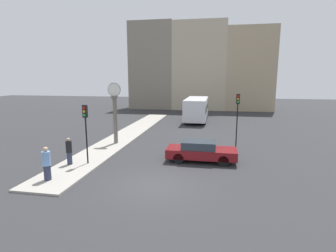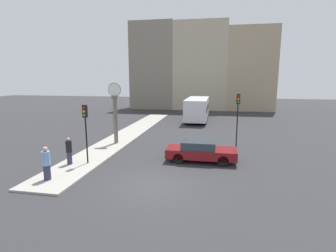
{
  "view_description": "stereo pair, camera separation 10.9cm",
  "coord_description": "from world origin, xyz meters",
  "px_view_note": "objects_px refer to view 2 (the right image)",
  "views": [
    {
      "loc": [
        2.93,
        -11.98,
        5.3
      ],
      "look_at": [
        -0.37,
        5.81,
        1.97
      ],
      "focal_mm": 28.0,
      "sensor_mm": 36.0,
      "label": 1
    },
    {
      "loc": [
        3.03,
        -11.96,
        5.3
      ],
      "look_at": [
        -0.37,
        5.81,
        1.97
      ],
      "focal_mm": 28.0,
      "sensor_mm": 36.0,
      "label": 2
    }
  ],
  "objects_px": {
    "traffic_light_far": "(238,110)",
    "traffic_light_near": "(85,122)",
    "street_clock": "(115,113)",
    "pedestrian_black_jacket": "(69,151)",
    "sedan_car": "(201,151)",
    "bus_distant": "(197,108)",
    "pedestrian_blue_stripe": "(46,163)"
  },
  "relations": [
    {
      "from": "bus_distant",
      "to": "traffic_light_near",
      "type": "height_order",
      "value": "traffic_light_near"
    },
    {
      "from": "sedan_car",
      "to": "bus_distant",
      "type": "bearing_deg",
      "value": 95.36
    },
    {
      "from": "traffic_light_near",
      "to": "street_clock",
      "type": "height_order",
      "value": "street_clock"
    },
    {
      "from": "bus_distant",
      "to": "pedestrian_blue_stripe",
      "type": "xyz_separation_m",
      "value": [
        -6.05,
        -21.05,
        -0.63
      ]
    },
    {
      "from": "pedestrian_blue_stripe",
      "to": "street_clock",
      "type": "bearing_deg",
      "value": 86.14
    },
    {
      "from": "pedestrian_blue_stripe",
      "to": "sedan_car",
      "type": "bearing_deg",
      "value": 32.82
    },
    {
      "from": "traffic_light_near",
      "to": "traffic_light_far",
      "type": "xyz_separation_m",
      "value": [
        9.31,
        6.06,
        0.23
      ]
    },
    {
      "from": "pedestrian_blue_stripe",
      "to": "traffic_light_near",
      "type": "bearing_deg",
      "value": 75.51
    },
    {
      "from": "traffic_light_far",
      "to": "pedestrian_blue_stripe",
      "type": "bearing_deg",
      "value": -138.34
    },
    {
      "from": "sedan_car",
      "to": "street_clock",
      "type": "distance_m",
      "value": 7.92
    },
    {
      "from": "bus_distant",
      "to": "pedestrian_black_jacket",
      "type": "xyz_separation_m",
      "value": [
        -6.28,
        -18.56,
        -0.68
      ]
    },
    {
      "from": "sedan_car",
      "to": "street_clock",
      "type": "relative_size",
      "value": 0.92
    },
    {
      "from": "bus_distant",
      "to": "traffic_light_far",
      "type": "height_order",
      "value": "traffic_light_far"
    },
    {
      "from": "traffic_light_near",
      "to": "sedan_car",
      "type": "bearing_deg",
      "value": 16.34
    },
    {
      "from": "pedestrian_black_jacket",
      "to": "sedan_car",
      "type": "bearing_deg",
      "value": 17.03
    },
    {
      "from": "traffic_light_near",
      "to": "pedestrian_blue_stripe",
      "type": "distance_m",
      "value": 3.44
    },
    {
      "from": "traffic_light_far",
      "to": "pedestrian_black_jacket",
      "type": "bearing_deg",
      "value": -147.9
    },
    {
      "from": "bus_distant",
      "to": "pedestrian_blue_stripe",
      "type": "height_order",
      "value": "bus_distant"
    },
    {
      "from": "pedestrian_black_jacket",
      "to": "pedestrian_blue_stripe",
      "type": "bearing_deg",
      "value": -84.58
    },
    {
      "from": "bus_distant",
      "to": "pedestrian_blue_stripe",
      "type": "relative_size",
      "value": 4.52
    },
    {
      "from": "traffic_light_far",
      "to": "traffic_light_near",
      "type": "bearing_deg",
      "value": -146.92
    },
    {
      "from": "sedan_car",
      "to": "bus_distant",
      "type": "relative_size",
      "value": 0.56
    },
    {
      "from": "sedan_car",
      "to": "pedestrian_black_jacket",
      "type": "bearing_deg",
      "value": -162.97
    },
    {
      "from": "bus_distant",
      "to": "traffic_light_near",
      "type": "xyz_separation_m",
      "value": [
        -5.3,
        -18.17,
        1.1
      ]
    },
    {
      "from": "street_clock",
      "to": "traffic_light_near",
      "type": "bearing_deg",
      "value": -87.77
    },
    {
      "from": "sedan_car",
      "to": "pedestrian_blue_stripe",
      "type": "height_order",
      "value": "pedestrian_blue_stripe"
    },
    {
      "from": "traffic_light_near",
      "to": "pedestrian_blue_stripe",
      "type": "xyz_separation_m",
      "value": [
        -0.74,
        -2.88,
        -1.73
      ]
    },
    {
      "from": "traffic_light_far",
      "to": "sedan_car",
      "type": "bearing_deg",
      "value": -121.47
    },
    {
      "from": "pedestrian_black_jacket",
      "to": "pedestrian_blue_stripe",
      "type": "height_order",
      "value": "pedestrian_blue_stripe"
    },
    {
      "from": "traffic_light_near",
      "to": "pedestrian_blue_stripe",
      "type": "relative_size",
      "value": 2.06
    },
    {
      "from": "street_clock",
      "to": "pedestrian_black_jacket",
      "type": "height_order",
      "value": "street_clock"
    },
    {
      "from": "street_clock",
      "to": "pedestrian_black_jacket",
      "type": "xyz_separation_m",
      "value": [
        -0.78,
        -5.57,
        -1.61
      ]
    }
  ]
}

